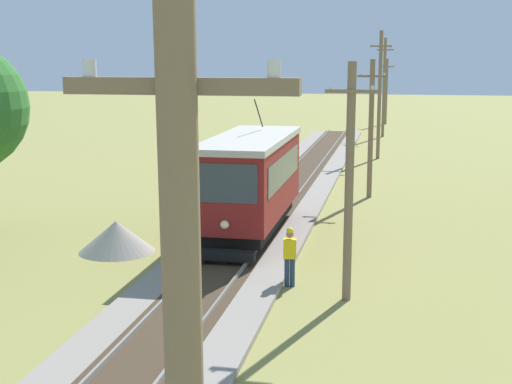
{
  "coord_description": "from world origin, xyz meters",
  "views": [
    {
      "loc": [
        5.24,
        -4.21,
        6.64
      ],
      "look_at": [
        0.45,
        20.16,
        1.99
      ],
      "focal_mm": 50.58,
      "sensor_mm": 36.0,
      "label": 1
    }
  ],
  "objects_px": {
    "utility_pole_horizon": "(386,91)",
    "gravel_pile": "(116,236)",
    "track_worker": "(290,254)",
    "utility_pole_distant": "(384,87)",
    "utility_pole_far": "(380,94)",
    "red_tram": "(250,180)",
    "utility_pole_mid": "(371,127)",
    "utility_pole_near_tram": "(349,180)"
  },
  "relations": [
    {
      "from": "utility_pole_far",
      "to": "utility_pole_distant",
      "type": "height_order",
      "value": "utility_pole_far"
    },
    {
      "from": "utility_pole_distant",
      "to": "gravel_pile",
      "type": "bearing_deg",
      "value": -101.85
    },
    {
      "from": "utility_pole_distant",
      "to": "track_worker",
      "type": "height_order",
      "value": "utility_pole_distant"
    },
    {
      "from": "utility_pole_horizon",
      "to": "gravel_pile",
      "type": "height_order",
      "value": "utility_pole_horizon"
    },
    {
      "from": "utility_pole_near_tram",
      "to": "utility_pole_far",
      "type": "height_order",
      "value": "utility_pole_far"
    },
    {
      "from": "red_tram",
      "to": "track_worker",
      "type": "distance_m",
      "value": 5.98
    },
    {
      "from": "utility_pole_horizon",
      "to": "utility_pole_distant",
      "type": "bearing_deg",
      "value": -90.0
    },
    {
      "from": "red_tram",
      "to": "track_worker",
      "type": "xyz_separation_m",
      "value": [
        2.28,
        -5.39,
        -1.21
      ]
    },
    {
      "from": "utility_pole_near_tram",
      "to": "utility_pole_distant",
      "type": "relative_size",
      "value": 0.79
    },
    {
      "from": "utility_pole_near_tram",
      "to": "track_worker",
      "type": "xyz_separation_m",
      "value": [
        -1.72,
        0.73,
        -2.38
      ]
    },
    {
      "from": "red_tram",
      "to": "utility_pole_mid",
      "type": "xyz_separation_m",
      "value": [
        4.0,
        8.9,
        1.19
      ]
    },
    {
      "from": "utility_pole_near_tram",
      "to": "utility_pole_far",
      "type": "distance_m",
      "value": 28.87
    },
    {
      "from": "utility_pole_horizon",
      "to": "gravel_pile",
      "type": "distance_m",
      "value": 51.89
    },
    {
      "from": "utility_pole_far",
      "to": "utility_pole_horizon",
      "type": "xyz_separation_m",
      "value": [
        0.0,
        25.71,
        -0.92
      ]
    },
    {
      "from": "utility_pole_horizon",
      "to": "track_worker",
      "type": "height_order",
      "value": "utility_pole_horizon"
    },
    {
      "from": "utility_pole_horizon",
      "to": "track_worker",
      "type": "distance_m",
      "value": 53.92
    },
    {
      "from": "utility_pole_horizon",
      "to": "gravel_pile",
      "type": "relative_size",
      "value": 2.48
    },
    {
      "from": "utility_pole_mid",
      "to": "utility_pole_horizon",
      "type": "height_order",
      "value": "utility_pole_mid"
    },
    {
      "from": "utility_pole_far",
      "to": "red_tram",
      "type": "bearing_deg",
      "value": -99.99
    },
    {
      "from": "red_tram",
      "to": "utility_pole_mid",
      "type": "distance_m",
      "value": 9.83
    },
    {
      "from": "utility_pole_mid",
      "to": "gravel_pile",
      "type": "distance_m",
      "value": 14.5
    },
    {
      "from": "utility_pole_distant",
      "to": "track_worker",
      "type": "distance_m",
      "value": 41.85
    },
    {
      "from": "utility_pole_distant",
      "to": "track_worker",
      "type": "bearing_deg",
      "value": -92.37
    },
    {
      "from": "utility_pole_mid",
      "to": "utility_pole_horizon",
      "type": "relative_size",
      "value": 1.01
    },
    {
      "from": "utility_pole_mid",
      "to": "utility_pole_distant",
      "type": "height_order",
      "value": "utility_pole_distant"
    },
    {
      "from": "red_tram",
      "to": "gravel_pile",
      "type": "xyz_separation_m",
      "value": [
        -4.19,
        -2.73,
        -1.65
      ]
    },
    {
      "from": "utility_pole_distant",
      "to": "utility_pole_far",
      "type": "bearing_deg",
      "value": -90.0
    },
    {
      "from": "red_tram",
      "to": "utility_pole_distant",
      "type": "distance_m",
      "value": 36.57
    },
    {
      "from": "utility_pole_horizon",
      "to": "utility_pole_mid",
      "type": "bearing_deg",
      "value": -90.0
    },
    {
      "from": "gravel_pile",
      "to": "track_worker",
      "type": "relative_size",
      "value": 1.47
    },
    {
      "from": "gravel_pile",
      "to": "track_worker",
      "type": "height_order",
      "value": "track_worker"
    },
    {
      "from": "utility_pole_far",
      "to": "utility_pole_horizon",
      "type": "relative_size",
      "value": 1.28
    },
    {
      "from": "utility_pole_distant",
      "to": "utility_pole_horizon",
      "type": "bearing_deg",
      "value": 90.0
    },
    {
      "from": "utility_pole_far",
      "to": "utility_pole_distant",
      "type": "bearing_deg",
      "value": 90.0
    },
    {
      "from": "red_tram",
      "to": "utility_pole_distant",
      "type": "xyz_separation_m",
      "value": [
        4.0,
        36.29,
        2.03
      ]
    },
    {
      "from": "utility_pole_far",
      "to": "utility_pole_mid",
      "type": "bearing_deg",
      "value": -90.0
    },
    {
      "from": "utility_pole_near_tram",
      "to": "utility_pole_horizon",
      "type": "xyz_separation_m",
      "value": [
        0.0,
        54.57,
        -0.01
      ]
    },
    {
      "from": "red_tram",
      "to": "utility_pole_near_tram",
      "type": "relative_size",
      "value": 1.31
    },
    {
      "from": "utility_pole_mid",
      "to": "gravel_pile",
      "type": "bearing_deg",
      "value": -125.15
    },
    {
      "from": "utility_pole_mid",
      "to": "utility_pole_horizon",
      "type": "bearing_deg",
      "value": 90.0
    },
    {
      "from": "utility_pole_far",
      "to": "track_worker",
      "type": "height_order",
      "value": "utility_pole_far"
    },
    {
      "from": "utility_pole_distant",
      "to": "red_tram",
      "type": "bearing_deg",
      "value": -96.29
    }
  ]
}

